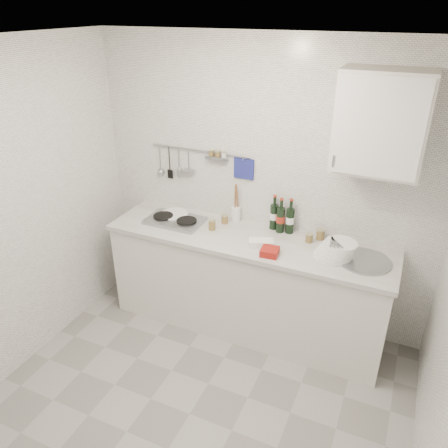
# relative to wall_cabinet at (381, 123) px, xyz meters

# --- Properties ---
(floor) EXTENTS (3.00, 3.00, 0.00)m
(floor) POSITION_rel_wall_cabinet_xyz_m (-0.90, -1.22, -1.95)
(floor) COLOR slate
(floor) RESTS_ON ground
(ceiling) EXTENTS (3.00, 3.00, 0.00)m
(ceiling) POSITION_rel_wall_cabinet_xyz_m (-0.90, -1.22, 0.55)
(ceiling) COLOR silver
(ceiling) RESTS_ON back_wall
(back_wall) EXTENTS (3.00, 0.02, 2.50)m
(back_wall) POSITION_rel_wall_cabinet_xyz_m (-0.90, 0.18, -0.70)
(back_wall) COLOR silver
(back_wall) RESTS_ON floor
(wall_left) EXTENTS (0.02, 2.80, 2.50)m
(wall_left) POSITION_rel_wall_cabinet_xyz_m (-2.40, -1.22, -0.70)
(wall_left) COLOR silver
(wall_left) RESTS_ON floor
(counter) EXTENTS (2.44, 0.64, 0.96)m
(counter) POSITION_rel_wall_cabinet_xyz_m (-0.89, -0.12, -1.52)
(counter) COLOR silver
(counter) RESTS_ON floor
(wall_rail) EXTENTS (0.98, 0.09, 0.34)m
(wall_rail) POSITION_rel_wall_cabinet_xyz_m (-1.50, 0.15, -0.52)
(wall_rail) COLOR #93969B
(wall_rail) RESTS_ON back_wall
(wall_cabinet) EXTENTS (0.60, 0.38, 0.70)m
(wall_cabinet) POSITION_rel_wall_cabinet_xyz_m (0.00, 0.00, 0.00)
(wall_cabinet) COLOR silver
(wall_cabinet) RESTS_ON back_wall
(plate_stack_hob) EXTENTS (0.27, 0.27, 0.04)m
(plate_stack_hob) POSITION_rel_wall_cabinet_xyz_m (-1.66, -0.04, -1.01)
(plate_stack_hob) COLOR #4D5DAF
(plate_stack_hob) RESTS_ON counter
(plate_stack_sink) EXTENTS (0.32, 0.30, 0.13)m
(plate_stack_sink) POSITION_rel_wall_cabinet_xyz_m (-0.16, -0.13, -0.97)
(plate_stack_sink) COLOR white
(plate_stack_sink) RESTS_ON counter
(wine_bottles) EXTENTS (0.22, 0.11, 0.31)m
(wine_bottles) POSITION_rel_wall_cabinet_xyz_m (-0.68, 0.11, -0.87)
(wine_bottles) COLOR black
(wine_bottles) RESTS_ON counter
(butter_dish) EXTENTS (0.22, 0.17, 0.06)m
(butter_dish) POSITION_rel_wall_cabinet_xyz_m (-0.74, -0.22, -1.00)
(butter_dish) COLOR white
(butter_dish) RESTS_ON counter
(strawberry_punnet) EXTENTS (0.14, 0.14, 0.06)m
(strawberry_punnet) POSITION_rel_wall_cabinet_xyz_m (-0.64, -0.32, -1.00)
(strawberry_punnet) COLOR #A71214
(strawberry_punnet) RESTS_ON counter
(utensil_crock) EXTENTS (0.09, 0.09, 0.36)m
(utensil_crock) POSITION_rel_wall_cabinet_xyz_m (-1.12, 0.13, -0.95)
(utensil_crock) COLOR white
(utensil_crock) RESTS_ON counter
(jar_a) EXTENTS (0.06, 0.06, 0.08)m
(jar_a) POSITION_rel_wall_cabinet_xyz_m (-1.18, 0.04, -0.99)
(jar_a) COLOR brown
(jar_a) RESTS_ON counter
(jar_b) EXTENTS (0.07, 0.07, 0.09)m
(jar_b) POSITION_rel_wall_cabinet_xyz_m (-0.34, 0.10, -0.98)
(jar_b) COLOR brown
(jar_b) RESTS_ON counter
(jar_c) EXTENTS (0.06, 0.06, 0.08)m
(jar_c) POSITION_rel_wall_cabinet_xyz_m (-0.41, 0.01, -0.99)
(jar_c) COLOR brown
(jar_c) RESTS_ON counter
(jar_d) EXTENTS (0.06, 0.06, 0.10)m
(jar_d) POSITION_rel_wall_cabinet_xyz_m (-1.23, -0.11, -0.98)
(jar_d) COLOR brown
(jar_d) RESTS_ON counter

